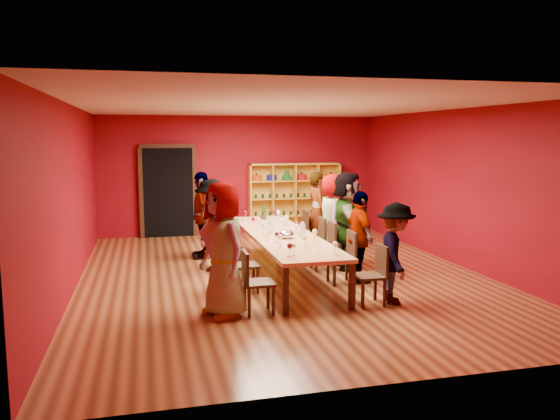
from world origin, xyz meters
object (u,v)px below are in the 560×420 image
object	(u,v)px
chair_person_right_0	(375,271)
person_right_0	(396,253)
tasting_table	(282,237)
person_right_4	(317,211)
person_right_1	(360,237)
spittoon_bowl	(286,234)
shelving_unit	(294,195)
person_left_0	(223,249)
chair_person_right_2	(327,243)
chair_person_right_1	(345,254)
person_left_3	(212,225)
chair_person_left_0	(253,279)
chair_person_left_4	(218,233)
chair_person_right_4	(301,228)
person_left_4	(202,215)
chair_person_right_3	(317,238)
person_right_3	(333,218)
person_left_1	(220,243)
chair_person_left_3	(226,243)
wine_bottle	(264,213)
chair_person_left_1	(240,262)
person_right_2	(347,220)

from	to	relation	value
chair_person_right_0	person_right_0	world-z (taller)	person_right_0
tasting_table	person_right_4	distance (m)	2.36
person_right_4	person_right_1	bearing A→B (deg)	173.88
person_right_1	spittoon_bowl	distance (m)	1.25
shelving_unit	person_left_0	size ratio (longest dim) A/B	1.28
spittoon_bowl	person_right_0	bearing A→B (deg)	-51.45
shelving_unit	chair_person_right_2	xyz separation A→B (m)	(-0.49, -4.11, -0.49)
shelving_unit	chair_person_right_1	xyz separation A→B (m)	(-0.49, -5.10, -0.49)
person_left_3	spittoon_bowl	bearing A→B (deg)	66.79
chair_person_left_0	chair_person_left_4	bearing A→B (deg)	90.00
shelving_unit	chair_person_right_1	bearing A→B (deg)	-95.45
person_right_0	chair_person_right_4	world-z (taller)	person_right_0
person_left_4	person_right_4	xyz separation A→B (m)	(2.52, 0.18, -0.03)
person_left_4	chair_person_right_2	xyz separation A→B (m)	(2.14, -1.58, -0.39)
chair_person_left_4	chair_person_right_3	xyz separation A→B (m)	(1.82, -0.98, 0.00)
person_left_0	chair_person_left_4	xyz separation A→B (m)	(0.41, 3.77, -0.44)
person_right_3	chair_person_right_3	bearing A→B (deg)	104.60
person_left_1	chair_person_right_3	bearing A→B (deg)	113.36
chair_person_right_4	person_left_3	bearing A→B (deg)	-148.27
chair_person_right_0	person_right_0	xyz separation A→B (m)	(0.33, 0.00, 0.26)
person_left_0	chair_person_right_2	world-z (taller)	person_left_0
person_right_4	spittoon_bowl	bearing A→B (deg)	147.60
person_left_0	person_left_3	bearing A→B (deg)	155.64
chair_person_left_3	chair_person_right_1	bearing A→B (deg)	-38.98
person_right_0	chair_person_right_2	xyz separation A→B (m)	(-0.33, 2.21, -0.26)
person_right_4	person_left_4	bearing A→B (deg)	90.44
spittoon_bowl	wine_bottle	distance (m)	2.18
chair_person_left_1	chair_person_left_0	bearing A→B (deg)	-90.00
chair_person_left_4	person_left_3	bearing A→B (deg)	-102.85
chair_person_right_1	spittoon_bowl	size ratio (longest dim) A/B	3.21
chair_person_left_0	person_right_0	bearing A→B (deg)	-0.49
chair_person_left_4	wine_bottle	world-z (taller)	wine_bottle
person_right_2	chair_person_right_3	xyz separation A→B (m)	(-0.40, 0.60, -0.42)
wine_bottle	person_left_4	bearing A→B (deg)	178.86
person_left_0	person_left_4	world-z (taller)	person_left_0
chair_person_right_0	person_right_0	distance (m)	0.42
person_left_4	person_right_1	distance (m)	3.52
chair_person_right_1	wine_bottle	distance (m)	2.71
person_right_1	wine_bottle	size ratio (longest dim) A/B	4.62
shelving_unit	chair_person_right_4	world-z (taller)	shelving_unit
wine_bottle	person_left_3	bearing A→B (deg)	-138.63
person_left_4	chair_person_right_1	world-z (taller)	person_left_4
wine_bottle	chair_person_right_3	bearing A→B (deg)	-48.35
tasting_table	person_right_0	bearing A→B (deg)	-58.22
person_left_0	person_right_2	world-z (taller)	person_left_0
chair_person_right_0	person_right_4	size ratio (longest dim) A/B	0.52
chair_person_left_1	chair_person_left_3	xyz separation A→B (m)	(0.00, 1.58, 0.00)
chair_person_left_0	chair_person_right_0	world-z (taller)	same
chair_person_left_4	tasting_table	bearing A→B (deg)	-63.04
chair_person_right_1	person_right_2	xyz separation A→B (m)	(0.40, 0.99, 0.42)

